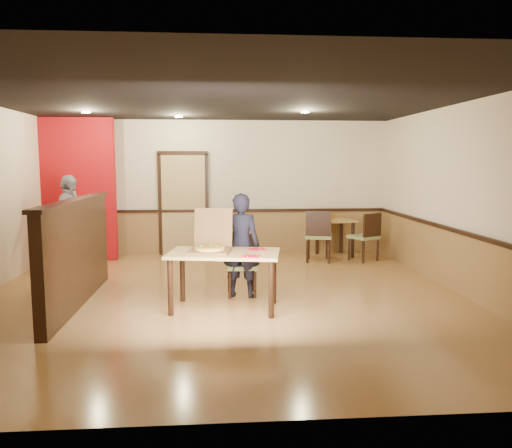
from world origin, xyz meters
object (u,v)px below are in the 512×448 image
at_px(side_chair_left, 319,234).
at_px(diner, 241,245).
at_px(diner_chair, 241,262).
at_px(passerby, 70,222).
at_px(side_chair_right, 366,235).
at_px(side_table, 335,228).
at_px(condiment, 332,216).
at_px(main_table, 224,260).
at_px(pizza_box, 210,246).

bearing_deg(side_chair_left, diner, 69.59).
height_order(side_chair_left, diner, diner).
height_order(diner_chair, passerby, passerby).
distance_m(side_chair_right, diner, 3.54).
bearing_deg(diner, side_chair_right, -121.97).
height_order(side_table, condiment, condiment).
bearing_deg(side_chair_right, condiment, -70.15).
bearing_deg(condiment, side_chair_left, -126.85).
relative_size(side_chair_right, condiment, 6.77).
bearing_deg(side_chair_left, passerby, 16.98).
height_order(main_table, diner, diner).
distance_m(side_chair_left, condiment, 0.70).
height_order(side_chair_left, condiment, side_chair_left).
bearing_deg(pizza_box, main_table, -2.40).
height_order(side_chair_right, diner, diner).
bearing_deg(side_table, diner_chair, -125.70).
height_order(diner_chair, diner, diner).
xyz_separation_m(side_table, passerby, (-5.08, -0.90, 0.27)).
distance_m(side_chair_left, passerby, 4.64).
height_order(side_table, diner, diner).
relative_size(diner_chair, diner, 0.59).
bearing_deg(side_chair_right, main_table, 17.99).
xyz_separation_m(side_chair_left, diner, (-1.62, -2.41, 0.20)).
bearing_deg(side_chair_right, side_table, -80.62).
distance_m(main_table, passerby, 3.88).
bearing_deg(side_chair_right, diner, 14.28).
height_order(side_table, passerby, passerby).
bearing_deg(passerby, side_chair_left, -80.60).
xyz_separation_m(main_table, side_chair_right, (2.82, 3.02, -0.14)).
xyz_separation_m(main_table, side_table, (2.34, 3.63, -0.07)).
distance_m(diner, pizza_box, 0.72).
bearing_deg(diner, side_chair_left, -109.14).
distance_m(side_chair_left, side_table, 0.78).
distance_m(diner, passerby, 3.68).
bearing_deg(condiment, diner, -124.44).
distance_m(main_table, pizza_box, 0.25).
height_order(passerby, pizza_box, passerby).
bearing_deg(condiment, side_chair_right, -41.17).
distance_m(pizza_box, condiment, 4.25).
xyz_separation_m(passerby, pizza_box, (2.57, -2.70, -0.02)).
bearing_deg(pizza_box, diner, 61.92).
xyz_separation_m(diner_chair, pizza_box, (-0.44, -0.71, 0.36)).
xyz_separation_m(side_chair_left, side_table, (0.47, 0.62, 0.04)).
bearing_deg(main_table, side_chair_left, 67.42).
relative_size(diner, pizza_box, 2.20).
xyz_separation_m(side_chair_left, condiment, (0.38, 0.51, 0.28)).
xyz_separation_m(diner, condiment, (2.00, 2.92, 0.08)).
distance_m(diner_chair, side_table, 3.56).
bearing_deg(side_chair_right, pizza_box, 15.91).
bearing_deg(side_table, pizza_box, -124.93).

